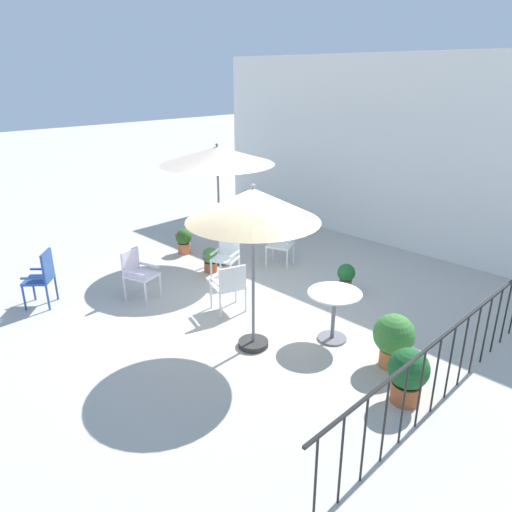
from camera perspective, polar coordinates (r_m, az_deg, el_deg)
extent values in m
plane|color=#B8B2A6|center=(8.05, -1.19, -6.66)|extent=(60.00, 60.00, 0.00)
cube|color=white|center=(11.07, 17.19, 11.45)|extent=(10.59, 0.30, 4.14)
cube|color=black|center=(5.90, 22.02, -8.34)|extent=(0.03, 5.12, 0.03)
cylinder|color=black|center=(4.50, 7.07, -25.32)|extent=(0.02, 0.02, 1.00)
cylinder|color=black|center=(4.71, 10.09, -22.86)|extent=(0.02, 0.02, 1.00)
cylinder|color=black|center=(4.94, 12.74, -20.59)|extent=(0.02, 0.02, 1.00)
cylinder|color=black|center=(5.19, 15.07, -18.49)|extent=(0.02, 0.02, 1.00)
cylinder|color=black|center=(5.45, 17.14, -16.56)|extent=(0.02, 0.02, 1.00)
cylinder|color=black|center=(5.72, 18.98, -14.79)|extent=(0.02, 0.02, 1.00)
cylinder|color=black|center=(6.01, 20.62, -13.17)|extent=(0.02, 0.02, 1.00)
cylinder|color=black|center=(6.30, 22.10, -11.70)|extent=(0.02, 0.02, 1.00)
cylinder|color=black|center=(6.59, 23.43, -10.34)|extent=(0.02, 0.02, 1.00)
cylinder|color=black|center=(6.90, 24.63, -9.10)|extent=(0.02, 0.02, 1.00)
cylinder|color=black|center=(7.21, 25.72, -7.97)|extent=(0.02, 0.02, 1.00)
cylinder|color=black|center=(7.52, 26.72, -6.92)|extent=(0.02, 0.02, 1.00)
cylinder|color=black|center=(7.84, 27.63, -5.96)|extent=(0.02, 0.02, 1.00)
cylinder|color=#2D2D2D|center=(10.11, -4.28, -0.49)|extent=(0.44, 0.44, 0.08)
cylinder|color=slate|center=(9.75, -4.47, 5.87)|extent=(0.04, 0.04, 2.40)
cone|color=beige|center=(9.53, -4.65, 11.87)|extent=(2.25, 2.25, 0.34)
sphere|color=slate|center=(9.50, -4.68, 13.06)|extent=(0.06, 0.06, 0.06)
cylinder|color=#2D2D2D|center=(7.11, -0.32, -10.36)|extent=(0.44, 0.44, 0.08)
cylinder|color=slate|center=(6.59, -0.34, -1.92)|extent=(0.04, 0.04, 2.35)
cone|color=beige|center=(6.28, -0.36, 6.12)|extent=(1.80, 1.80, 0.44)
sphere|color=slate|center=(6.22, -0.37, 8.34)|extent=(0.06, 0.06, 0.06)
cylinder|color=white|center=(7.02, 9.38, -4.39)|extent=(0.79, 0.79, 0.02)
cylinder|color=slate|center=(7.19, 9.19, -7.17)|extent=(0.06, 0.06, 0.75)
cylinder|color=slate|center=(7.37, 9.03, -9.63)|extent=(0.43, 0.43, 0.03)
cube|color=white|center=(7.95, -3.35, -3.58)|extent=(0.56, 0.60, 0.04)
cube|color=white|center=(7.70, -2.80, -2.67)|extent=(0.18, 0.46, 0.39)
cube|color=white|center=(7.98, -1.89, -2.49)|extent=(0.38, 0.15, 0.03)
cube|color=white|center=(7.82, -4.88, -3.09)|extent=(0.38, 0.15, 0.03)
cylinder|color=white|center=(8.29, -2.43, -4.21)|extent=(0.04, 0.04, 0.42)
cylinder|color=white|center=(8.13, -5.35, -4.82)|extent=(0.04, 0.04, 0.42)
cylinder|color=white|center=(7.97, -1.24, -5.29)|extent=(0.04, 0.04, 0.42)
cylinder|color=white|center=(7.80, -4.27, -5.95)|extent=(0.04, 0.04, 0.42)
cube|color=white|center=(9.02, -3.70, -0.33)|extent=(0.57, 0.57, 0.04)
cube|color=white|center=(9.10, -3.22, 1.48)|extent=(0.40, 0.20, 0.43)
cube|color=white|center=(9.06, -4.86, 0.55)|extent=(0.19, 0.37, 0.03)
cube|color=white|center=(8.89, -2.56, 0.22)|extent=(0.19, 0.37, 0.03)
cylinder|color=white|center=(9.03, -5.35, -2.00)|extent=(0.04, 0.04, 0.44)
cylinder|color=white|center=(8.87, -3.03, -2.38)|extent=(0.04, 0.04, 0.44)
cylinder|color=white|center=(9.35, -4.27, -1.13)|extent=(0.04, 0.04, 0.44)
cylinder|color=white|center=(9.19, -2.02, -1.48)|extent=(0.04, 0.04, 0.44)
cube|color=white|center=(9.77, 2.91, 1.30)|extent=(0.62, 0.60, 0.04)
cube|color=white|center=(9.88, 3.33, 2.85)|extent=(0.44, 0.22, 0.39)
cube|color=white|center=(9.81, 1.69, 2.13)|extent=(0.19, 0.39, 0.03)
cube|color=white|center=(9.66, 4.17, 1.80)|extent=(0.19, 0.39, 0.03)
cylinder|color=white|center=(9.75, 1.22, -0.19)|extent=(0.04, 0.04, 0.42)
cylinder|color=white|center=(9.60, 3.73, -0.56)|extent=(0.04, 0.04, 0.42)
cylinder|color=white|center=(10.11, 2.07, 0.59)|extent=(0.04, 0.04, 0.42)
cylinder|color=white|center=(9.97, 4.51, 0.24)|extent=(0.04, 0.04, 0.42)
cube|color=#274990|center=(8.88, -24.50, -2.62)|extent=(0.61, 0.61, 0.04)
cube|color=#274990|center=(8.71, -23.59, -1.03)|extent=(0.33, 0.31, 0.49)
cube|color=#274990|center=(9.01, -24.18, -1.42)|extent=(0.29, 0.31, 0.03)
cube|color=#274990|center=(8.67, -25.08, -2.42)|extent=(0.29, 0.31, 0.03)
cylinder|color=#274990|center=(9.22, -24.97, -3.50)|extent=(0.04, 0.04, 0.44)
cylinder|color=#274990|center=(8.88, -25.89, -4.56)|extent=(0.04, 0.04, 0.44)
cylinder|color=#274990|center=(9.07, -22.69, -3.52)|extent=(0.04, 0.04, 0.44)
cylinder|color=#274990|center=(8.73, -23.54, -4.60)|extent=(0.04, 0.04, 0.44)
cube|color=silver|center=(8.52, -13.46, -2.23)|extent=(0.60, 0.56, 0.04)
cube|color=silver|center=(8.58, -14.75, -0.56)|extent=(0.16, 0.40, 0.41)
cube|color=silver|center=(8.34, -14.40, -1.94)|extent=(0.44, 0.17, 0.03)
cube|color=silver|center=(8.61, -12.69, -1.05)|extent=(0.44, 0.17, 0.03)
cylinder|color=silver|center=(8.34, -13.00, -4.52)|extent=(0.04, 0.04, 0.44)
cylinder|color=silver|center=(8.61, -11.31, -3.54)|extent=(0.04, 0.04, 0.44)
cylinder|color=silver|center=(8.63, -15.35, -3.85)|extent=(0.04, 0.04, 0.44)
cylinder|color=silver|center=(8.89, -13.64, -2.93)|extent=(0.04, 0.04, 0.44)
cylinder|color=#CA7138|center=(6.88, 15.82, -11.56)|extent=(0.33, 0.33, 0.25)
cylinder|color=#382819|center=(6.82, 15.91, -10.74)|extent=(0.29, 0.29, 0.02)
sphere|color=#3A7B33|center=(6.70, 16.12, -8.95)|extent=(0.55, 0.55, 0.55)
cylinder|color=#CD6B40|center=(10.67, -8.54, 0.94)|extent=(0.27, 0.27, 0.23)
cylinder|color=#382819|center=(10.64, -8.57, 1.47)|extent=(0.24, 0.24, 0.02)
sphere|color=#2C5820|center=(10.59, -8.62, 2.29)|extent=(0.35, 0.35, 0.35)
sphere|color=#D33C5F|center=(10.55, -9.06, 1.89)|extent=(0.07, 0.07, 0.07)
sphere|color=#D33C5F|center=(10.66, -7.93, 2.33)|extent=(0.08, 0.08, 0.08)
sphere|color=#D33C5F|center=(10.54, -9.43, 2.50)|extent=(0.09, 0.09, 0.09)
sphere|color=#D33C5F|center=(10.45, -8.40, 2.19)|extent=(0.07, 0.07, 0.07)
cylinder|color=#A55432|center=(9.62, -5.41, -1.28)|extent=(0.26, 0.26, 0.20)
cylinder|color=#382819|center=(9.59, -5.43, -0.78)|extent=(0.23, 0.23, 0.02)
sphere|color=#447D33|center=(9.54, -5.46, 0.05)|extent=(0.33, 0.33, 0.33)
sphere|color=#BC49A7|center=(9.61, -6.12, 0.20)|extent=(0.08, 0.08, 0.08)
sphere|color=#BC49A7|center=(9.45, -6.05, -0.05)|extent=(0.09, 0.09, 0.09)
sphere|color=#BC49A7|center=(9.50, -4.72, 0.13)|extent=(0.10, 0.10, 0.10)
sphere|color=#BC49A7|center=(9.51, -6.24, 0.18)|extent=(0.08, 0.08, 0.08)
cylinder|color=#A9562D|center=(6.28, 17.38, -15.22)|extent=(0.36, 0.36, 0.25)
cylinder|color=#382819|center=(6.22, 17.49, -14.37)|extent=(0.31, 0.31, 0.02)
sphere|color=#1A5525|center=(6.10, 17.72, -12.66)|extent=(0.50, 0.50, 0.50)
cylinder|color=brown|center=(8.80, 10.58, -3.57)|extent=(0.22, 0.22, 0.26)
cylinder|color=#382819|center=(8.75, 10.64, -2.84)|extent=(0.20, 0.20, 0.02)
sphere|color=#1E5D2A|center=(8.69, 10.70, -1.96)|extent=(0.32, 0.32, 0.32)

